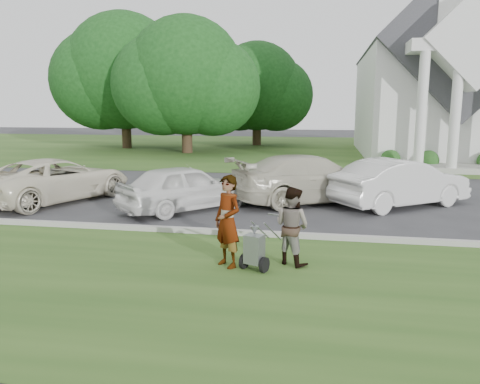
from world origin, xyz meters
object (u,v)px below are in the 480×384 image
(person_left, at_px, (228,222))
(car_a, at_px, (56,180))
(striping_cart, at_px, (255,250))
(car_d, at_px, (400,183))
(tree_left, at_px, (186,82))
(tree_far, at_px, (124,77))
(church, at_px, (434,67))
(car_b, at_px, (185,187))
(parking_meter_near, at_px, (229,208))
(person_right, at_px, (292,226))
(tree_back, at_px, (257,91))
(car_c, at_px, (310,179))

(person_left, xyz_separation_m, car_a, (-7.43, 5.83, -0.20))
(striping_cart, relative_size, car_d, 0.24)
(tree_left, height_order, striping_cart, tree_left)
(tree_far, xyz_separation_m, striping_cart, (14.55, -26.98, -5.26))
(church, bearing_deg, car_b, -120.15)
(tree_far, height_order, parking_meter_near, tree_far)
(striping_cart, relative_size, person_right, 0.71)
(tree_left, bearing_deg, car_a, -88.31)
(tree_far, bearing_deg, person_right, -60.01)
(person_left, distance_m, car_b, 5.70)
(tree_back, relative_size, person_right, 5.80)
(car_c, bearing_deg, church, -55.18)
(church, distance_m, car_b, 23.52)
(person_left, bearing_deg, tree_far, 157.31)
(church, relative_size, tree_left, 2.27)
(car_c, bearing_deg, car_a, 66.70)
(church, xyz_separation_m, tree_far, (-23.01, 1.87, -0.25))
(striping_cart, xyz_separation_m, car_b, (-3.05, 5.27, 0.31))
(striping_cart, bearing_deg, tree_far, 139.66)
(parking_meter_near, height_order, car_c, car_c)
(tree_left, relative_size, parking_meter_near, 7.69)
(person_right, xyz_separation_m, car_d, (3.18, 6.58, -0.03))
(person_left, distance_m, parking_meter_near, 1.78)
(parking_meter_near, bearing_deg, car_d, 47.44)
(tree_left, xyz_separation_m, car_a, (0.53, -18.02, -4.35))
(tree_far, bearing_deg, tree_back, 26.56)
(tree_far, distance_m, car_c, 25.45)
(tree_back, bearing_deg, tree_far, -153.44)
(car_b, bearing_deg, person_left, 157.22)
(church, bearing_deg, car_a, -130.72)
(car_b, bearing_deg, parking_meter_near, 163.87)
(car_d, bearing_deg, tree_left, 0.16)
(church, distance_m, person_left, 27.02)
(car_c, bearing_deg, car_b, 85.56)
(tree_left, relative_size, tree_far, 0.91)
(tree_left, height_order, car_b, tree_left)
(tree_left, xyz_separation_m, tree_back, (4.00, 8.00, -0.38))
(parking_meter_near, bearing_deg, tree_left, 109.06)
(car_a, height_order, car_c, car_c)
(tree_far, relative_size, person_right, 7.02)
(tree_left, height_order, car_a, tree_left)
(church, relative_size, tree_far, 2.07)
(car_d, bearing_deg, striping_cart, 115.06)
(parking_meter_near, bearing_deg, church, 68.02)
(tree_left, xyz_separation_m, car_d, (12.44, -16.87, -4.31))
(person_left, distance_m, person_right, 1.37)
(tree_back, bearing_deg, tree_left, -116.57)
(tree_back, xyz_separation_m, person_right, (5.26, -31.45, -3.90))
(tree_far, bearing_deg, parking_meter_near, -61.48)
(person_left, height_order, person_right, person_left)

